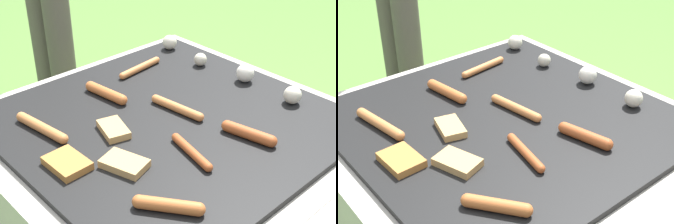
% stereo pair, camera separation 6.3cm
% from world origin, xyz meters
% --- Properties ---
extents(grill, '(0.98, 0.98, 0.43)m').
position_xyz_m(grill, '(0.00, 0.00, 0.21)').
color(grill, '#B2AA9E').
rests_on(grill, ground_plane).
extents(sausage_front_left, '(0.19, 0.05, 0.03)m').
position_xyz_m(sausage_front_left, '(-0.01, 0.04, 0.44)').
color(sausage_front_left, '#C6753D').
rests_on(sausage_front_left, grill).
extents(sausage_back_center, '(0.17, 0.05, 0.02)m').
position_xyz_m(sausage_back_center, '(0.17, -0.08, 0.44)').
color(sausage_back_center, '#A34C23').
rests_on(sausage_back_center, grill).
extents(sausage_mid_right, '(0.16, 0.06, 0.03)m').
position_xyz_m(sausage_mid_right, '(0.22, 0.09, 0.45)').
color(sausage_mid_right, '#A34C23').
rests_on(sausage_mid_right, grill).
extents(sausage_back_left, '(0.20, 0.05, 0.03)m').
position_xyz_m(sausage_back_left, '(-0.18, -0.30, 0.45)').
color(sausage_back_left, '#C6753D').
rests_on(sausage_back_left, grill).
extents(sausage_back_right, '(0.17, 0.05, 0.03)m').
position_xyz_m(sausage_back_right, '(-0.22, -0.06, 0.45)').
color(sausage_back_right, '#B7602D').
rests_on(sausage_back_right, grill).
extents(sausage_front_center, '(0.04, 0.19, 0.02)m').
position_xyz_m(sausage_front_center, '(-0.29, 0.14, 0.44)').
color(sausage_front_center, '#C6753D').
rests_on(sausage_front_center, grill).
extents(sausage_mid_left, '(0.14, 0.11, 0.03)m').
position_xyz_m(sausage_mid_left, '(0.28, -0.26, 0.45)').
color(sausage_mid_left, '#B7602D').
rests_on(sausage_mid_left, grill).
extents(bread_slice_left, '(0.13, 0.10, 0.02)m').
position_xyz_m(bread_slice_left, '(0.10, -0.23, 0.44)').
color(bread_slice_left, tan).
rests_on(bread_slice_left, grill).
extents(bread_slice_center, '(0.12, 0.09, 0.02)m').
position_xyz_m(bread_slice_center, '(-0.05, -0.16, 0.44)').
color(bread_slice_center, tan).
rests_on(bread_slice_center, grill).
extents(bread_slice_right, '(0.11, 0.08, 0.02)m').
position_xyz_m(bread_slice_right, '(0.00, -0.33, 0.44)').
color(bread_slice_right, '#B27033').
rests_on(bread_slice_right, grill).
extents(mushroom_row, '(0.79, 0.07, 0.06)m').
position_xyz_m(mushroom_row, '(0.00, 0.34, 0.46)').
color(mushroom_row, beige).
rests_on(mushroom_row, grill).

